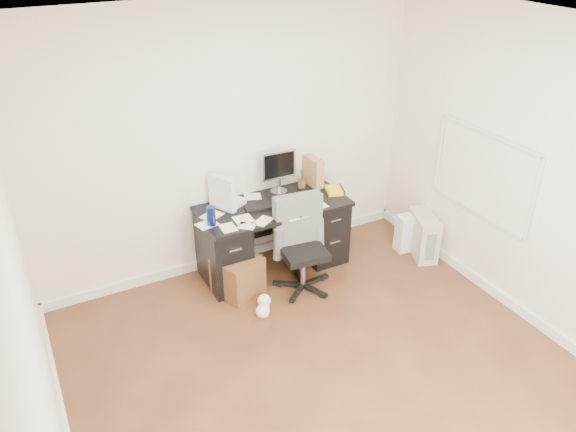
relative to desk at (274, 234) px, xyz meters
name	(u,v)px	position (x,y,z in m)	size (l,w,h in m)	color
ground	(332,378)	(-0.30, -1.65, -0.40)	(4.00, 4.00, 0.00)	#462716
room_shell	(343,194)	(-0.27, -1.62, 1.26)	(4.02, 4.02, 2.71)	beige
desk	(274,234)	(0.00, 0.00, 0.00)	(1.50, 0.70, 0.75)	black
loose_papers	(257,211)	(-0.20, -0.05, 0.35)	(1.10, 0.60, 0.00)	white
lcd_monitor	(279,171)	(0.18, 0.22, 0.58)	(0.37, 0.21, 0.47)	#ACACB1
keyboard	(264,206)	(-0.11, -0.01, 0.36)	(0.38, 0.13, 0.02)	black
computer_mouse	(316,195)	(0.45, -0.08, 0.38)	(0.06, 0.06, 0.06)	#ACACB1
travel_mug	(211,216)	(-0.69, -0.10, 0.45)	(0.08, 0.08, 0.19)	navy
white_binder	(222,193)	(-0.47, 0.15, 0.52)	(0.14, 0.30, 0.34)	silver
magazine_file	(313,172)	(0.58, 0.21, 0.51)	(0.13, 0.27, 0.31)	olive
pen_cup	(302,178)	(0.44, 0.21, 0.45)	(0.09, 0.09, 0.21)	brown
yellow_book	(334,190)	(0.69, -0.05, 0.37)	(0.17, 0.22, 0.04)	yellow
paper_remote	(298,213)	(0.12, -0.29, 0.36)	(0.26, 0.21, 0.02)	white
office_chair	(303,247)	(0.09, -0.46, 0.08)	(0.55, 0.55, 0.96)	#555755
pc_tower	(423,235)	(1.54, -0.53, -0.16)	(0.21, 0.48, 0.48)	beige
shopping_bag	(410,232)	(1.49, -0.37, -0.19)	(0.31, 0.22, 0.42)	white
wicker_basket	(238,275)	(-0.51, -0.23, -0.20)	(0.39, 0.39, 0.39)	#512F18
desk_printer	(332,252)	(0.63, -0.15, -0.31)	(0.30, 0.25, 0.18)	slate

